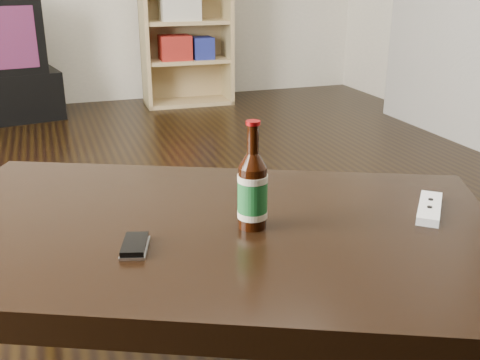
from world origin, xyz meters
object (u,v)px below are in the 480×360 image
object	(u,v)px
beer_bottle	(253,191)
remote	(430,208)
bookshelf	(184,18)
phone	(135,246)
coffee_table	(205,249)

from	to	relation	value
beer_bottle	remote	size ratio (longest dim) A/B	1.44
bookshelf	phone	size ratio (longest dim) A/B	11.91
coffee_table	remote	bearing A→B (deg)	-12.46
beer_bottle	coffee_table	bearing A→B (deg)	150.99
beer_bottle	bookshelf	bearing A→B (deg)	78.49
bookshelf	phone	world-z (taller)	bookshelf
phone	remote	xyz separation A→B (m)	(0.71, -0.04, 0.00)
bookshelf	beer_bottle	world-z (taller)	bookshelf
bookshelf	coffee_table	bearing A→B (deg)	-101.61
phone	remote	world-z (taller)	remote
beer_bottle	phone	distance (m)	0.29
bookshelf	remote	world-z (taller)	bookshelf
bookshelf	beer_bottle	size ratio (longest dim) A/B	5.40
bookshelf	remote	distance (m)	3.65
coffee_table	beer_bottle	xyz separation A→B (m)	(0.10, -0.05, 0.16)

